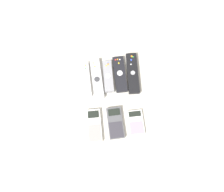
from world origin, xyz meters
TOP-DOWN VIEW (x-y plane):
  - ground_plane at (0.00, 0.00)m, footprint 3.00×3.00m
  - remote_0 at (-0.12, 0.13)m, footprint 0.05×0.17m
  - remote_1 at (-0.06, 0.13)m, footprint 0.05×0.20m
  - remote_2 at (-0.01, 0.13)m, footprint 0.05×0.16m
  - remote_3 at (0.05, 0.14)m, footprint 0.06×0.19m
  - remote_4 at (0.11, 0.14)m, footprint 0.07×0.21m
  - calculator_0 at (-0.10, -0.10)m, footprint 0.07×0.15m
  - calculator_1 at (-0.00, -0.10)m, footprint 0.07×0.14m
  - calculator_2 at (0.09, -0.11)m, footprint 0.07×0.11m

SIDE VIEW (x-z plane):
  - ground_plane at x=0.00m, z-range 0.00..0.00m
  - calculator_2 at x=0.09m, z-range 0.00..0.01m
  - calculator_0 at x=-0.10m, z-range 0.00..0.02m
  - remote_3 at x=0.05m, z-range 0.00..0.02m
  - calculator_1 at x=0.00m, z-range 0.00..0.02m
  - remote_4 at x=0.11m, z-range 0.00..0.02m
  - remote_0 at x=-0.12m, z-range 0.00..0.02m
  - remote_1 at x=-0.06m, z-range 0.00..0.02m
  - remote_2 at x=-0.01m, z-range 0.00..0.03m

